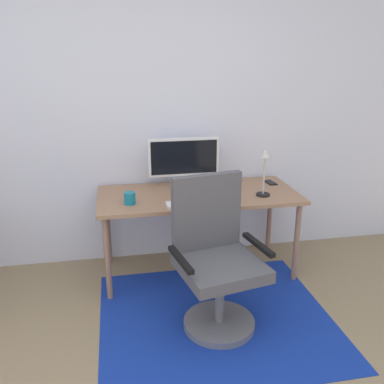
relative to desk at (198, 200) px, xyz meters
name	(u,v)px	position (x,y,z in m)	size (l,w,h in m)	color
wall_back	(148,113)	(-0.35, 0.43, 0.66)	(6.00, 0.10, 2.60)	silver
area_rug	(215,317)	(-0.02, -0.69, -0.64)	(1.61, 1.44, 0.01)	navy
desk	(198,200)	(0.00, 0.00, 0.00)	(1.62, 0.72, 0.70)	#997051
monitor	(184,159)	(-0.08, 0.22, 0.30)	(0.60, 0.18, 0.42)	#B2B2B7
keyboard	(195,203)	(-0.08, -0.25, 0.07)	(0.43, 0.13, 0.02)	white
computer_mouse	(234,199)	(0.23, -0.24, 0.08)	(0.06, 0.10, 0.03)	black
coffee_cup	(130,198)	(-0.56, -0.15, 0.11)	(0.09, 0.09, 0.09)	#167390
cell_phone	(270,182)	(0.68, 0.16, 0.07)	(0.07, 0.14, 0.01)	black
desk_lamp	(265,167)	(0.50, -0.15, 0.30)	(0.11, 0.11, 0.38)	black
office_chair	(216,264)	(-0.03, -0.73, -0.19)	(0.65, 0.61, 1.03)	slate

